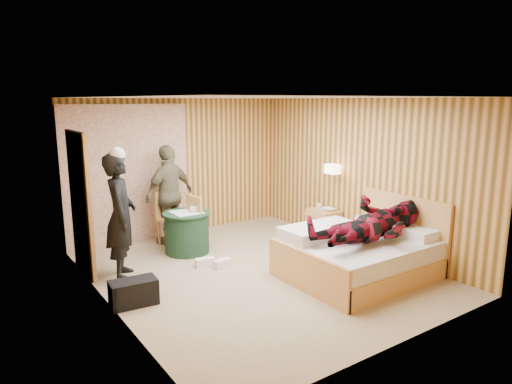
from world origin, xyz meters
TOP-DOWN VIEW (x-y plane):
  - floor at (0.00, 0.00)m, footprint 4.20×5.00m
  - ceiling at (0.00, 0.00)m, footprint 4.20×5.00m
  - wall_back at (0.00, 2.50)m, footprint 4.20×0.02m
  - wall_left at (-2.10, 0.00)m, footprint 0.02×5.00m
  - wall_right at (2.10, 0.00)m, footprint 0.02×5.00m
  - curtain at (-1.00, 2.43)m, footprint 2.20×0.08m
  - doorway at (-2.06, 1.40)m, footprint 0.06×0.90m
  - wall_lamp at (1.92, 0.45)m, footprint 0.26×0.24m
  - bed at (1.13, -0.95)m, footprint 1.99×1.55m
  - nightstand at (1.88, 0.59)m, footprint 0.42×0.57m
  - round_table at (-0.43, 1.35)m, footprint 0.77×0.77m
  - chair_far at (-0.47, 1.96)m, footprint 0.55×0.55m
  - chair_near at (-0.41, 1.33)m, footprint 0.47×0.47m
  - duffel_bag at (-1.85, -0.07)m, footprint 0.59×0.35m
  - sneaker_left at (-0.51, 0.61)m, footprint 0.31×0.17m
  - sneaker_right at (-0.31, 0.42)m, footprint 0.30×0.15m
  - woman_standing at (-1.64, 0.92)m, footprint 0.63×0.75m
  - man_at_table at (-0.43, 1.99)m, footprint 1.09×0.72m
  - man_on_bed at (1.15, -1.18)m, footprint 0.86×0.67m
  - book_lower at (1.88, 0.54)m, footprint 0.25×0.27m
  - book_upper at (1.88, 0.54)m, footprint 0.18×0.23m
  - cup_nightstand at (1.88, 0.72)m, footprint 0.11×0.11m
  - cup_table at (-0.33, 1.30)m, footprint 0.15×0.15m

SIDE VIEW (x-z plane):
  - floor at x=0.00m, z-range -0.01..0.01m
  - sneaker_right at x=-0.31m, z-range 0.00..0.13m
  - sneaker_left at x=-0.51m, z-range 0.00..0.13m
  - duffel_bag at x=-1.85m, z-range 0.00..0.32m
  - nightstand at x=1.88m, z-range 0.01..0.56m
  - bed at x=1.13m, z-range -0.22..0.84m
  - round_table at x=-0.43m, z-range 0.00..0.69m
  - chair_far at x=-0.47m, z-range 0.07..1.00m
  - chair_near at x=-0.41m, z-range 0.08..1.01m
  - book_lower at x=1.88m, z-range 0.55..0.57m
  - book_upper at x=1.88m, z-range 0.57..0.59m
  - cup_nightstand at x=1.88m, z-range 0.55..0.64m
  - cup_table at x=-0.33m, z-range 0.68..0.78m
  - man_at_table at x=-0.43m, z-range 0.00..1.72m
  - woman_standing at x=-1.64m, z-range 0.00..1.77m
  - man_on_bed at x=1.15m, z-range 0.08..1.85m
  - doorway at x=-2.06m, z-range 0.00..2.05m
  - curtain at x=-1.00m, z-range 0.00..2.40m
  - wall_back at x=0.00m, z-range 0.00..2.50m
  - wall_left at x=-2.10m, z-range 0.00..2.50m
  - wall_right at x=2.10m, z-range 0.00..2.50m
  - wall_lamp at x=1.92m, z-range 1.22..1.38m
  - ceiling at x=0.00m, z-range 2.50..2.50m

